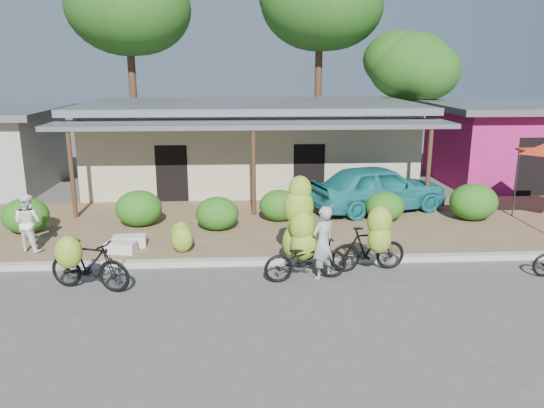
{
  "coord_description": "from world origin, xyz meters",
  "views": [
    {
      "loc": [
        -0.4,
        -10.24,
        4.73
      ],
      "look_at": [
        0.41,
        3.27,
        1.2
      ],
      "focal_mm": 35.0,
      "sensor_mm": 36.0,
      "label": 1
    }
  ],
  "objects_px": {
    "bike_right": "(371,244)",
    "vendor": "(323,243)",
    "tree_center_right": "(316,0)",
    "tree_far_center": "(124,4)",
    "bike_center": "(303,239)",
    "sack_far": "(121,247)",
    "tree_near_right": "(406,64)",
    "bike_left": "(87,263)",
    "sack_near": "(129,241)",
    "teal_van": "(378,188)",
    "bystander": "(28,223)"
  },
  "relations": [
    {
      "from": "sack_far",
      "to": "teal_van",
      "type": "xyz_separation_m",
      "value": [
        7.55,
        3.63,
        0.63
      ]
    },
    {
      "from": "vendor",
      "to": "teal_van",
      "type": "relative_size",
      "value": 0.38
    },
    {
      "from": "tree_center_right",
      "to": "tree_near_right",
      "type": "xyz_separation_m",
      "value": [
        4.0,
        -2.0,
        -2.97
      ]
    },
    {
      "from": "sack_near",
      "to": "vendor",
      "type": "distance_m",
      "value": 5.28
    },
    {
      "from": "bike_center",
      "to": "teal_van",
      "type": "relative_size",
      "value": 0.51
    },
    {
      "from": "bike_left",
      "to": "vendor",
      "type": "bearing_deg",
      "value": -67.26
    },
    {
      "from": "tree_near_right",
      "to": "teal_van",
      "type": "bearing_deg",
      "value": -111.46
    },
    {
      "from": "teal_van",
      "to": "tree_near_right",
      "type": "bearing_deg",
      "value": -38.09
    },
    {
      "from": "sack_far",
      "to": "bike_right",
      "type": "bearing_deg",
      "value": -13.29
    },
    {
      "from": "bike_center",
      "to": "bystander",
      "type": "bearing_deg",
      "value": 65.48
    },
    {
      "from": "tree_center_right",
      "to": "vendor",
      "type": "bearing_deg",
      "value": -96.87
    },
    {
      "from": "sack_near",
      "to": "bystander",
      "type": "relative_size",
      "value": 0.56
    },
    {
      "from": "tree_near_right",
      "to": "sack_near",
      "type": "xyz_separation_m",
      "value": [
        -10.67,
        -11.43,
        -4.54
      ]
    },
    {
      "from": "bike_center",
      "to": "tree_far_center",
      "type": "bearing_deg",
      "value": 14.42
    },
    {
      "from": "tree_far_center",
      "to": "bike_center",
      "type": "distance_m",
      "value": 17.62
    },
    {
      "from": "sack_near",
      "to": "bike_right",
      "type": "bearing_deg",
      "value": -17.65
    },
    {
      "from": "tree_center_right",
      "to": "tree_near_right",
      "type": "height_order",
      "value": "tree_center_right"
    },
    {
      "from": "tree_center_right",
      "to": "tree_far_center",
      "type": "bearing_deg",
      "value": -176.82
    },
    {
      "from": "bike_left",
      "to": "bike_center",
      "type": "xyz_separation_m",
      "value": [
        4.71,
        0.6,
        0.25
      ]
    },
    {
      "from": "tree_far_center",
      "to": "bike_center",
      "type": "xyz_separation_m",
      "value": [
        6.68,
        -14.89,
        -6.63
      ]
    },
    {
      "from": "tree_far_center",
      "to": "bike_center",
      "type": "bearing_deg",
      "value": -65.85
    },
    {
      "from": "tree_center_right",
      "to": "teal_van",
      "type": "relative_size",
      "value": 2.21
    },
    {
      "from": "tree_far_center",
      "to": "teal_van",
      "type": "relative_size",
      "value": 2.15
    },
    {
      "from": "tree_center_right",
      "to": "bike_center",
      "type": "height_order",
      "value": "tree_center_right"
    },
    {
      "from": "vendor",
      "to": "sack_near",
      "type": "bearing_deg",
      "value": -59.96
    },
    {
      "from": "bike_center",
      "to": "sack_far",
      "type": "xyz_separation_m",
      "value": [
        -4.48,
        1.51,
        -0.63
      ]
    },
    {
      "from": "bike_center",
      "to": "bike_right",
      "type": "height_order",
      "value": "bike_center"
    },
    {
      "from": "bike_center",
      "to": "sack_near",
      "type": "distance_m",
      "value": 4.81
    },
    {
      "from": "tree_center_right",
      "to": "vendor",
      "type": "xyz_separation_m",
      "value": [
        -1.87,
        -15.57,
        -6.92
      ]
    },
    {
      "from": "tree_center_right",
      "to": "tree_near_right",
      "type": "distance_m",
      "value": 5.37
    },
    {
      "from": "tree_near_right",
      "to": "bike_center",
      "type": "xyz_separation_m",
      "value": [
        -6.32,
        -13.39,
        -3.92
      ]
    },
    {
      "from": "bike_right",
      "to": "sack_near",
      "type": "bearing_deg",
      "value": 65.16
    },
    {
      "from": "bike_right",
      "to": "teal_van",
      "type": "distance_m",
      "value": 5.28
    },
    {
      "from": "vendor",
      "to": "bystander",
      "type": "distance_m",
      "value": 7.54
    },
    {
      "from": "tree_far_center",
      "to": "sack_far",
      "type": "xyz_separation_m",
      "value": [
        2.2,
        -13.39,
        -7.26
      ]
    },
    {
      "from": "tree_near_right",
      "to": "bike_left",
      "type": "height_order",
      "value": "tree_near_right"
    },
    {
      "from": "tree_far_center",
      "to": "bike_left",
      "type": "bearing_deg",
      "value": -82.77
    },
    {
      "from": "bike_left",
      "to": "sack_far",
      "type": "bearing_deg",
      "value": 11.52
    },
    {
      "from": "bike_right",
      "to": "vendor",
      "type": "distance_m",
      "value": 1.2
    },
    {
      "from": "sack_far",
      "to": "tree_center_right",
      "type": "bearing_deg",
      "value": 63.93
    },
    {
      "from": "tree_near_right",
      "to": "bike_left",
      "type": "xyz_separation_m",
      "value": [
        -11.04,
        -13.99,
        -4.17
      ]
    },
    {
      "from": "tree_near_right",
      "to": "bystander",
      "type": "height_order",
      "value": "tree_near_right"
    },
    {
      "from": "tree_far_center",
      "to": "bike_left",
      "type": "height_order",
      "value": "tree_far_center"
    },
    {
      "from": "sack_far",
      "to": "teal_van",
      "type": "relative_size",
      "value": 0.17
    },
    {
      "from": "teal_van",
      "to": "vendor",
      "type": "bearing_deg",
      "value": 137.01
    },
    {
      "from": "vendor",
      "to": "bystander",
      "type": "relative_size",
      "value": 1.14
    },
    {
      "from": "sack_near",
      "to": "bike_left",
      "type": "bearing_deg",
      "value": -98.24
    },
    {
      "from": "vendor",
      "to": "bystander",
      "type": "bearing_deg",
      "value": -51.11
    },
    {
      "from": "tree_near_right",
      "to": "sack_near",
      "type": "relative_size",
      "value": 7.46
    },
    {
      "from": "tree_center_right",
      "to": "bike_right",
      "type": "height_order",
      "value": "tree_center_right"
    }
  ]
}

